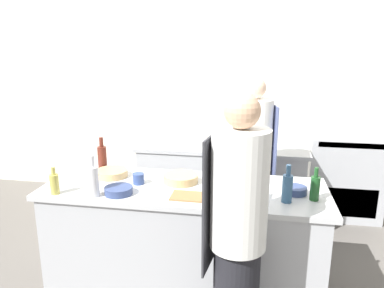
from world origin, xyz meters
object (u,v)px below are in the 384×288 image
Objects in this scene: bowl_ceramic_blue at (181,178)px; bowl_wooden_salad at (295,190)px; bowl_mixing_large at (112,173)px; bottle_water at (224,190)px; chef_at_prep_near at (237,234)px; bottle_wine at (54,183)px; chef_at_stove at (252,170)px; bottle_sauce at (287,187)px; bottle_cooking_oil at (102,157)px; cup at (139,178)px; oven_range at (342,175)px; bowl_prep_small at (119,190)px; bottle_vinegar at (93,180)px; bottle_olive_oil at (315,187)px.

bowl_ceramic_blue is 0.88m from bowl_wooden_salad.
bottle_water is at bearing -18.62° from bowl_mixing_large.
chef_at_prep_near reaches higher than bottle_wine.
chef_at_stove is 6.32× the size of bottle_sauce.
chef_at_stove is at bearing 5.05° from chef_at_prep_near.
bottle_cooking_oil is 1.19m from bottle_water.
chef_at_prep_near is at bearing -33.90° from bowl_mixing_large.
chef_at_stove is 1.09m from cup.
chef_at_prep_near reaches higher than oven_range.
bottle_wine is 0.74× the size of bowl_ceramic_blue.
bottle_water is (1.10, -0.46, -0.04)m from bottle_cooking_oil.
bottle_cooking_oil is 0.59m from bowl_prep_small.
bowl_wooden_salad is 1.20m from cup.
bowl_prep_small is (0.46, 0.08, -0.05)m from bottle_wine.
bottle_vinegar is 1.18× the size of bowl_mixing_large.
bottle_olive_oil is 1.61m from bowl_mixing_large.
oven_range is 3.26m from bottle_wine.
oven_range is 2.83m from bottle_cooking_oil.
chef_at_prep_near is 5.84× the size of bottle_cooking_oil.
cup is at bearing -32.17° from bottle_cooking_oil.
bowl_wooden_salad is at bearing 10.07° from bottle_wine.
cup is at bearing -179.98° from bowl_wooden_salad.
chef_at_stove is 1.27m from bowl_mixing_large.
bottle_sauce reaches higher than bowl_ceramic_blue.
bowl_ceramic_blue is (-1.00, 0.19, -0.06)m from bottle_olive_oil.
bottle_sauce reaches higher than bottle_water.
bottle_wine is at bearing 85.26° from chef_at_prep_near.
chef_at_stove is at bearing 36.81° from cup.
bottle_cooking_oil reaches higher than bottle_olive_oil.
cup is (-0.32, -0.09, 0.01)m from bowl_ceramic_blue.
bottle_water reaches higher than bowl_mixing_large.
chef_at_stove is (0.06, 1.26, -0.01)m from chef_at_prep_near.
bottle_vinegar is at bearing -136.40° from oven_range.
bottle_vinegar is (-2.16, -2.06, 0.55)m from oven_range.
bottle_olive_oil is 0.17m from bowl_wooden_salad.
cup is (-0.69, 0.21, -0.03)m from bottle_water.
bottle_wine is (-1.86, -0.21, -0.01)m from bottle_olive_oil.
chef_at_prep_near is at bearing -35.39° from bottle_cooking_oil.
bowl_mixing_large is (-2.20, -1.64, 0.46)m from oven_range.
bottle_sauce is at bearing -27.45° from chef_at_prep_near.
bottle_cooking_oil is 1.59m from bottle_sauce.
chef_at_stove is 5.79× the size of bottle_cooking_oil.
chef_at_prep_near is at bearing -36.92° from cup.
bowl_ceramic_blue is 1.66× the size of bowl_wooden_salad.
oven_range is at bearing 57.85° from bottle_water.
bottle_water reaches higher than cup.
oven_range is 5.08× the size of bottle_water.
bottle_wine is 0.70× the size of bottle_cooking_oil.
bottle_water reaches higher than oven_range.
bottle_water is at bearing -170.35° from bottle_olive_oil.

